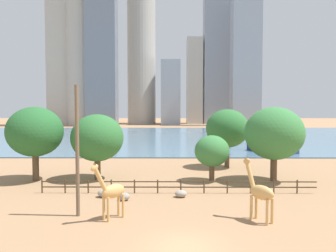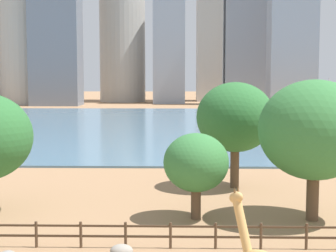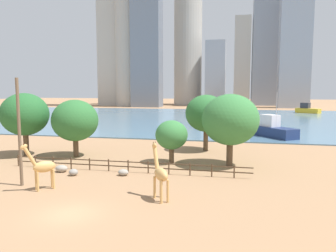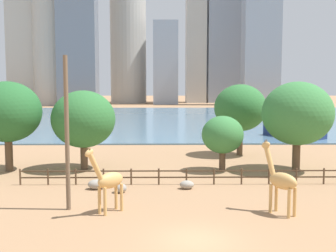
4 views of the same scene
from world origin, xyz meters
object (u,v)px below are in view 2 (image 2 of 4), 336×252
tree_right_tall (314,130)px  tree_left_large (235,117)px  boat_ferry (324,107)px  boat_sailboat (322,142)px  boulder_by_pole (122,251)px  tree_center_broad (196,163)px

tree_right_tall → tree_left_large: bearing=112.2°
tree_left_large → boat_ferry: (28.82, 80.03, -3.88)m
tree_left_large → tree_right_tall: (3.60, -8.83, -0.02)m
tree_left_large → boat_sailboat: boat_sailboat is taller
boulder_by_pole → boat_ferry: bearing=69.5°
tree_center_broad → boat_sailboat: (13.83, 23.77, -1.81)m
boat_sailboat → boulder_by_pole: bearing=-67.4°
boulder_by_pole → boat_sailboat: size_ratio=0.12×
boat_sailboat → tree_right_tall: bearing=-54.0°
boulder_by_pole → tree_left_large: 17.56m
boulder_by_pole → tree_center_broad: 8.18m
boat_sailboat → tree_center_broad: bearing=-67.7°
tree_right_tall → boat_ferry: (25.22, 88.87, -3.86)m
tree_left_large → boat_ferry: bearing=70.2°
tree_center_broad → boat_sailboat: size_ratio=0.56×
tree_left_large → tree_right_tall: tree_right_tall is taller
tree_center_broad → boulder_by_pole: bearing=-118.6°
boulder_by_pole → boat_ferry: size_ratio=0.13×
tree_right_tall → boat_sailboat: (7.03, 23.88, -3.77)m
tree_center_broad → boat_ferry: bearing=70.2°
tree_left_large → boat_sailboat: 18.82m
boulder_by_pole → tree_left_large: tree_left_large is taller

